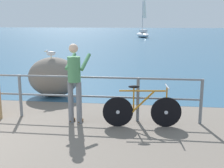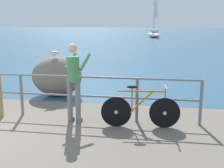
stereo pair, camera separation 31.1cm
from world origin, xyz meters
name	(u,v)px [view 1 (the left image)]	position (x,y,z in m)	size (l,w,h in m)	color
ground_plane	(105,49)	(0.00, 20.00, -0.05)	(120.00, 120.00, 0.10)	#6B6056
sea_surface	(128,34)	(0.00, 48.16, 0.00)	(120.00, 90.00, 0.01)	#2D5675
bicycle	(142,109)	(3.60, 1.49, 0.39)	(1.69, 0.48, 0.92)	black
person_at_railing	(75,80)	(2.11, 1.56, 0.99)	(0.52, 0.66, 1.78)	slate
breakwater_boulder_main	(54,77)	(0.86, 3.83, 0.59)	(1.55, 1.13, 1.19)	slate
seagull	(51,53)	(0.84, 3.73, 1.33)	(0.33, 0.22, 0.23)	gold
sailboat	(143,32)	(2.82, 36.65, 0.71)	(2.50, 4.59, 6.16)	white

